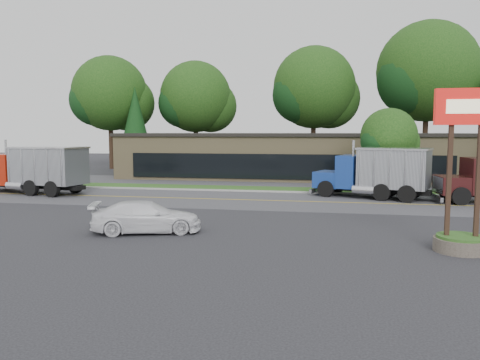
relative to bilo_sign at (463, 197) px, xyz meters
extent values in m
plane|color=#38383E|center=(-10.50, 2.50, -2.02)|extent=(140.00, 140.00, 0.00)
cube|color=#5C5C62|center=(-10.50, 11.50, -2.02)|extent=(60.00, 8.00, 0.02)
cube|color=gold|center=(-10.50, 11.50, -2.02)|extent=(60.00, 0.12, 0.01)
cube|color=#9E9E99|center=(-10.50, 15.70, -2.02)|extent=(60.00, 0.30, 0.12)
cube|color=#2D5D1F|center=(-10.50, 17.50, -2.02)|extent=(60.00, 3.40, 0.03)
cube|color=#5C5C62|center=(-10.50, 22.50, -2.02)|extent=(60.00, 7.00, 0.02)
cube|color=#9A875E|center=(-8.50, 28.50, -0.02)|extent=(32.00, 12.00, 4.00)
cylinder|color=#6B6054|center=(0.00, 0.00, -1.77)|extent=(1.90, 1.90, 0.50)
cylinder|color=#2D5D1F|center=(0.00, 0.00, -1.47)|extent=(1.70, 1.70, 0.10)
cube|color=#332116|center=(-0.50, 0.00, 0.58)|extent=(0.16, 0.16, 5.00)
cube|color=#332116|center=(0.50, 0.00, 0.58)|extent=(0.16, 0.16, 5.00)
cube|color=red|center=(0.00, 0.00, 3.28)|extent=(2.20, 0.35, 1.30)
cube|color=beige|center=(0.00, -0.19, 3.28)|extent=(1.50, 0.04, 0.50)
cube|color=beige|center=(0.00, 0.19, 3.28)|extent=(1.50, 0.04, 0.50)
cylinder|color=#382619|center=(-30.50, 34.50, 0.40)|extent=(0.56, 0.56, 4.84)
sphere|color=#14390F|center=(-30.50, 34.50, 6.97)|extent=(8.86, 8.86, 8.86)
sphere|color=#14390F|center=(-28.84, 35.61, 5.87)|extent=(6.64, 6.64, 6.64)
sphere|color=black|center=(-31.88, 33.67, 6.14)|extent=(6.09, 6.09, 6.09)
cylinder|color=#382619|center=(-20.50, 36.50, 0.29)|extent=(0.56, 0.56, 4.63)
sphere|color=#14390F|center=(-20.50, 36.50, 6.58)|extent=(8.47, 8.47, 8.47)
sphere|color=#14390F|center=(-18.91, 37.56, 5.52)|extent=(6.36, 6.36, 6.36)
sphere|color=black|center=(-21.82, 35.71, 5.79)|extent=(5.83, 5.83, 5.83)
cylinder|color=#382619|center=(-6.50, 36.50, 0.53)|extent=(0.56, 0.56, 5.10)
sphere|color=#14390F|center=(-6.50, 36.50, 7.44)|extent=(9.32, 9.32, 9.32)
sphere|color=#14390F|center=(-4.75, 37.66, 6.28)|extent=(6.99, 6.99, 6.99)
sphere|color=black|center=(-7.96, 35.63, 6.57)|extent=(6.41, 6.41, 6.41)
cylinder|color=#382619|center=(5.50, 35.50, 0.90)|extent=(0.56, 0.56, 5.84)
sphere|color=#14390F|center=(5.50, 35.50, 8.83)|extent=(10.68, 10.68, 10.68)
sphere|color=#14390F|center=(7.50, 36.84, 7.49)|extent=(8.01, 8.01, 8.01)
sphere|color=black|center=(3.83, 34.50, 7.83)|extent=(7.34, 7.34, 7.34)
cylinder|color=#382619|center=(-26.50, 32.50, -1.52)|extent=(0.44, 0.44, 1.00)
cone|color=black|center=(-26.50, 32.50, 3.24)|extent=(4.21, 4.21, 8.61)
cylinder|color=#382619|center=(-0.50, 17.50, -0.91)|extent=(0.56, 0.56, 2.22)
sphere|color=#14390F|center=(-0.50, 17.50, 2.10)|extent=(4.06, 4.06, 4.06)
sphere|color=#14390F|center=(0.26, 18.01, 1.59)|extent=(3.04, 3.04, 3.04)
sphere|color=black|center=(-1.13, 17.12, 1.72)|extent=(2.79, 2.79, 2.79)
cube|color=black|center=(-25.63, 11.97, -1.45)|extent=(8.48, 2.50, 0.28)
cube|color=#B0200C|center=(-27.62, 12.33, -0.30)|extent=(1.87, 2.62, 2.20)
cube|color=black|center=(-28.25, 12.44, 0.10)|extent=(0.44, 2.08, 0.90)
cube|color=silver|center=(-24.19, 11.70, 0.00)|extent=(5.41, 3.37, 2.50)
cube|color=silver|center=(-24.19, 11.70, 1.30)|extent=(5.58, 3.54, 0.12)
cylinder|color=black|center=(-28.85, 13.72, -1.45)|extent=(1.14, 0.54, 1.10)
cylinder|color=black|center=(-23.62, 12.77, -1.45)|extent=(1.14, 0.54, 1.10)
cylinder|color=black|center=(-24.03, 10.51, -1.45)|extent=(1.14, 0.54, 1.10)
cube|color=black|center=(-1.77, 14.00, -1.45)|extent=(7.07, 3.36, 0.28)
cube|color=navy|center=(-4.70, 15.05, -0.90)|extent=(2.39, 2.74, 1.10)
cube|color=navy|center=(-3.38, 14.58, -0.30)|extent=(1.98, 2.68, 2.20)
cube|color=black|center=(-3.89, 14.76, 0.10)|extent=(0.77, 2.00, 0.90)
cube|color=silver|center=(-0.60, 13.58, 0.00)|extent=(4.87, 3.80, 2.50)
cube|color=silver|center=(-0.60, 13.58, 1.30)|extent=(5.06, 3.99, 0.12)
cylinder|color=black|center=(-4.16, 16.08, -1.45)|extent=(1.15, 0.70, 1.10)
cylinder|color=black|center=(-4.94, 13.92, -1.45)|extent=(1.15, 0.70, 1.10)
cylinder|color=black|center=(0.08, 14.56, -1.45)|extent=(1.15, 0.70, 1.10)
cylinder|color=black|center=(-0.70, 12.39, -1.45)|extent=(1.15, 0.70, 1.10)
cube|color=#341111|center=(2.80, 12.77, -0.90)|extent=(1.93, 2.43, 1.10)
cube|color=#341111|center=(4.23, 12.88, -0.30)|extent=(1.46, 2.49, 2.20)
cube|color=black|center=(3.67, 12.83, 0.10)|extent=(0.22, 2.10, 0.90)
cylinder|color=black|center=(2.87, 13.92, -1.45)|extent=(1.12, 0.44, 1.10)
cylinder|color=black|center=(3.05, 11.63, -1.45)|extent=(1.12, 0.44, 1.10)
imported|color=white|center=(-12.66, 1.04, -1.34)|extent=(5.10, 3.27, 1.37)
camera|label=1|loc=(-4.91, -18.12, 2.36)|focal=35.00mm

